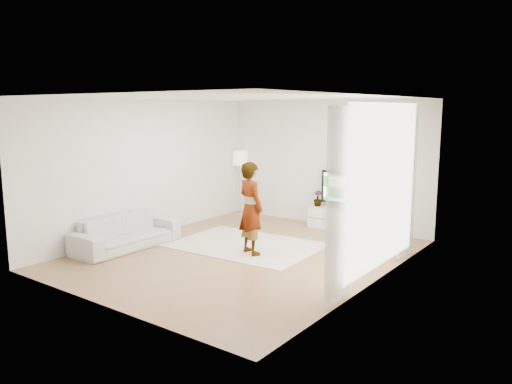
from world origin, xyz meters
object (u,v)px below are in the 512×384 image
Objects in this scene: player at (251,208)px; floor_lamp at (240,161)px; media_console at (345,220)px; sofa at (126,232)px; rug at (246,245)px; television at (346,189)px.

floor_lamp is at bearing -27.61° from player.
media_console is 4.61m from sofa.
rug is (-0.98, -2.26, -0.22)m from media_console.
television is 0.43× the size of rug.
media_console is 2.79m from player.
media_console is 1.01× the size of floor_lamp.
media_console is at bearing 66.43° from rug.
floor_lamp is (-2.84, -0.06, 1.12)m from media_console.
rug is at bearing -22.47° from player.
media_console is 0.77× the size of sofa.
floor_lamp reaches higher than sofa.
player is 1.05× the size of floor_lamp.
floor_lamp is at bearing 130.22° from rug.
television is (0.00, 0.03, 0.67)m from media_console.
media_console reaches higher than rug.
media_console is 0.67m from television.
television is at bearing 66.68° from rug.
television is at bearing -35.99° from sofa.
sofa is (-2.14, -1.07, -0.55)m from player.
media_console is 0.59× the size of rug.
sofa is at bearing -87.82° from floor_lamp.
sofa is at bearing 47.70° from player.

